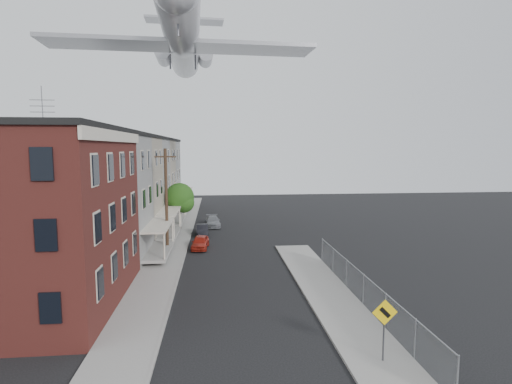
{
  "coord_description": "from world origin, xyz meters",
  "views": [
    {
      "loc": [
        -1.32,
        -16.36,
        9.07
      ],
      "look_at": [
        0.95,
        6.47,
        6.51
      ],
      "focal_mm": 28.0,
      "sensor_mm": 36.0,
      "label": 1
    }
  ],
  "objects_px": {
    "warning_sign": "(384,321)",
    "street_tree": "(181,199)",
    "car_mid": "(202,230)",
    "car_far": "(213,221)",
    "airplane": "(182,40)",
    "car_near": "(200,242)",
    "utility_pole": "(166,199)"
  },
  "relations": [
    {
      "from": "utility_pole",
      "to": "car_near",
      "type": "bearing_deg",
      "value": 22.89
    },
    {
      "from": "street_tree",
      "to": "car_near",
      "type": "height_order",
      "value": "street_tree"
    },
    {
      "from": "car_mid",
      "to": "car_far",
      "type": "relative_size",
      "value": 0.84
    },
    {
      "from": "warning_sign",
      "to": "airplane",
      "type": "xyz_separation_m",
      "value": [
        -9.98,
        24.14,
        17.28
      ]
    },
    {
      "from": "warning_sign",
      "to": "street_tree",
      "type": "distance_m",
      "value": 30.96
    },
    {
      "from": "utility_pole",
      "to": "car_near",
      "type": "distance_m",
      "value": 5.07
    },
    {
      "from": "street_tree",
      "to": "car_near",
      "type": "distance_m",
      "value": 9.53
    },
    {
      "from": "car_near",
      "to": "car_far",
      "type": "xyz_separation_m",
      "value": [
        1.03,
        10.13,
        -0.0
      ]
    },
    {
      "from": "street_tree",
      "to": "airplane",
      "type": "distance_m",
      "value": 16.45
    },
    {
      "from": "warning_sign",
      "to": "car_far",
      "type": "relative_size",
      "value": 0.7
    },
    {
      "from": "street_tree",
      "to": "car_mid",
      "type": "height_order",
      "value": "street_tree"
    },
    {
      "from": "car_far",
      "to": "utility_pole",
      "type": "bearing_deg",
      "value": -112.39
    },
    {
      "from": "car_far",
      "to": "car_near",
      "type": "bearing_deg",
      "value": -99.64
    },
    {
      "from": "car_near",
      "to": "car_far",
      "type": "bearing_deg",
      "value": 89.06
    },
    {
      "from": "utility_pole",
      "to": "car_near",
      "type": "relative_size",
      "value": 2.61
    },
    {
      "from": "street_tree",
      "to": "car_far",
      "type": "relative_size",
      "value": 1.29
    },
    {
      "from": "car_mid",
      "to": "airplane",
      "type": "bearing_deg",
      "value": -137.41
    },
    {
      "from": "airplane",
      "to": "car_near",
      "type": "bearing_deg",
      "value": -68.61
    },
    {
      "from": "car_mid",
      "to": "car_far",
      "type": "height_order",
      "value": "car_far"
    },
    {
      "from": "car_near",
      "to": "airplane",
      "type": "height_order",
      "value": "airplane"
    },
    {
      "from": "utility_pole",
      "to": "street_tree",
      "type": "distance_m",
      "value": 10.0
    },
    {
      "from": "warning_sign",
      "to": "utility_pole",
      "type": "bearing_deg",
      "value": 120.48
    },
    {
      "from": "street_tree",
      "to": "car_far",
      "type": "distance_m",
      "value": 4.71
    },
    {
      "from": "warning_sign",
      "to": "car_mid",
      "type": "bearing_deg",
      "value": 108.19
    },
    {
      "from": "car_mid",
      "to": "car_far",
      "type": "bearing_deg",
      "value": 73.45
    },
    {
      "from": "car_near",
      "to": "car_mid",
      "type": "bearing_deg",
      "value": 95.11
    },
    {
      "from": "warning_sign",
      "to": "utility_pole",
      "type": "distance_m",
      "value": 22.25
    },
    {
      "from": "car_far",
      "to": "airplane",
      "type": "relative_size",
      "value": 0.15
    },
    {
      "from": "utility_pole",
      "to": "car_far",
      "type": "height_order",
      "value": "utility_pole"
    },
    {
      "from": "warning_sign",
      "to": "car_far",
      "type": "distance_m",
      "value": 31.24
    },
    {
      "from": "car_near",
      "to": "airplane",
      "type": "xyz_separation_m",
      "value": [
        -1.55,
        3.95,
        18.57
      ]
    },
    {
      "from": "street_tree",
      "to": "utility_pole",
      "type": "bearing_deg",
      "value": -91.89
    }
  ]
}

